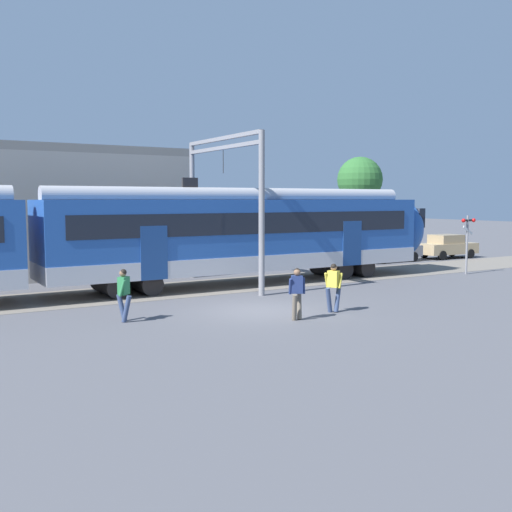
{
  "coord_description": "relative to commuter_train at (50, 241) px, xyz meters",
  "views": [
    {
      "loc": [
        -10.62,
        -17.35,
        3.82
      ],
      "look_at": [
        1.44,
        2.67,
        1.6
      ],
      "focal_mm": 42.0,
      "sensor_mm": 36.0,
      "label": 1
    }
  ],
  "objects": [
    {
      "name": "commuter_train",
      "position": [
        0.0,
        0.0,
        0.0
      ],
      "size": [
        38.05,
        3.07,
        4.73
      ],
      "color": "silver",
      "rests_on": "ground"
    },
    {
      "name": "pedestrian_yellow",
      "position": [
        7.63,
        -7.48,
        -1.29
      ],
      "size": [
        0.71,
        0.52,
        1.67
      ],
      "color": "navy",
      "rests_on": "ground"
    },
    {
      "name": "ground_plane",
      "position": [
        5.68,
        -5.92,
        -2.25
      ],
      "size": [
        160.0,
        160.0,
        0.0
      ],
      "primitive_type": "plane",
      "color": "#515156"
    },
    {
      "name": "pedestrian_green",
      "position": [
        1.05,
        -5.34,
        -1.29
      ],
      "size": [
        0.46,
        0.7,
        1.67
      ],
      "color": "navy",
      "rests_on": "ground"
    },
    {
      "name": "background_building",
      "position": [
        0.22,
        7.57,
        0.95
      ],
      "size": [
        15.8,
        5.0,
        9.2
      ],
      "color": "#B2A899",
      "rests_on": "ground"
    },
    {
      "name": "parked_car_tan",
      "position": [
        25.65,
        3.46,
        -1.47
      ],
      "size": [
        4.07,
        1.89,
        1.54
      ],
      "color": "tan",
      "rests_on": "ground"
    },
    {
      "name": "pedestrian_navy",
      "position": [
        5.83,
        -7.91,
        -1.29
      ],
      "size": [
        0.66,
        0.54,
        1.67
      ],
      "color": "#6B6051",
      "rests_on": "ground"
    },
    {
      "name": "crossing_signal",
      "position": [
        19.98,
        -2.79,
        -0.24
      ],
      "size": [
        0.96,
        0.22,
        3.0
      ],
      "color": "gray",
      "rests_on": "ground"
    },
    {
      "name": "catenary_gantry",
      "position": [
        7.41,
        0.0,
        2.06
      ],
      "size": [
        0.24,
        6.64,
        6.53
      ],
      "color": "gray",
      "rests_on": "ground"
    },
    {
      "name": "street_tree_right",
      "position": [
        23.3,
        9.39,
        2.91
      ],
      "size": [
        3.2,
        3.2,
        6.81
      ],
      "color": "brown",
      "rests_on": "ground"
    },
    {
      "name": "parked_car_grey",
      "position": [
        20.91,
        3.78,
        -1.47
      ],
      "size": [
        4.01,
        1.78,
        1.54
      ],
      "color": "gray",
      "rests_on": "ground"
    }
  ]
}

